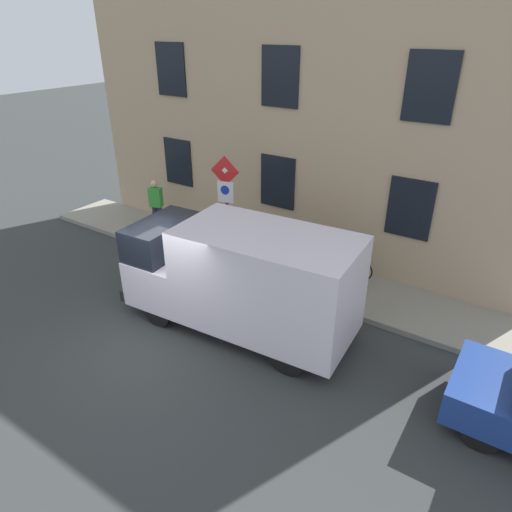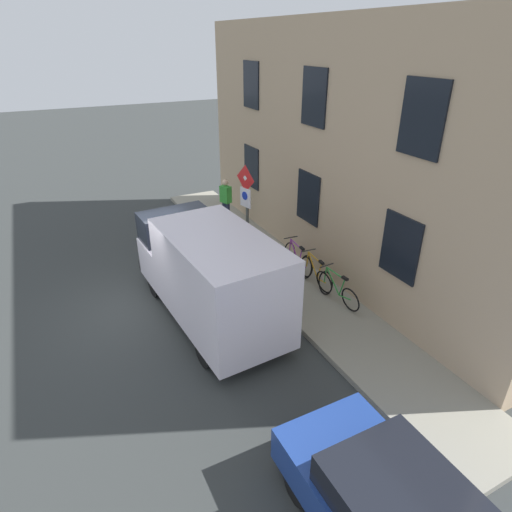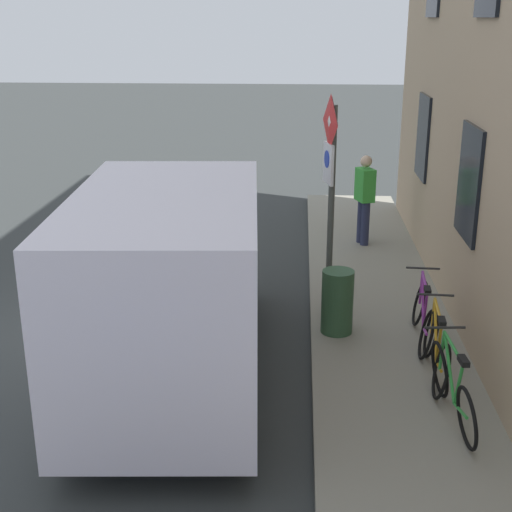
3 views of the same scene
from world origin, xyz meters
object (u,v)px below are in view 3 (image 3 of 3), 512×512
at_px(delivery_van, 174,278).
at_px(litter_bin, 337,302).
at_px(bicycle_orange, 436,348).
at_px(bicycle_purple, 423,315).
at_px(pedestrian, 364,197).
at_px(sign_post_stacked, 330,176).
at_px(bicycle_green, 453,388).

bearing_deg(delivery_van, litter_bin, -63.55).
bearing_deg(bicycle_orange, bicycle_purple, 3.58).
relative_size(pedestrian, litter_bin, 1.91).
bearing_deg(bicycle_purple, sign_post_stacked, 59.97).
height_order(sign_post_stacked, bicycle_orange, sign_post_stacked).
distance_m(pedestrian, litter_bin, 4.21).
relative_size(bicycle_green, litter_bin, 1.90).
distance_m(bicycle_orange, pedestrian, 5.38).
bearing_deg(litter_bin, bicycle_green, -62.59).
bearing_deg(sign_post_stacked, bicycle_green, -65.88).
bearing_deg(bicycle_orange, litter_bin, 47.01).
xyz_separation_m(bicycle_orange, litter_bin, (-1.14, 1.21, 0.08)).
height_order(sign_post_stacked, litter_bin, sign_post_stacked).
xyz_separation_m(bicycle_green, bicycle_orange, (0.00, 0.99, 0.00)).
bearing_deg(pedestrian, litter_bin, 60.50).
height_order(bicycle_green, litter_bin, litter_bin).
bearing_deg(bicycle_purple, pedestrian, 10.05).
xyz_separation_m(sign_post_stacked, delivery_van, (-1.91, -1.84, -0.88)).
bearing_deg(delivery_van, pedestrian, -30.88).
distance_m(bicycle_green, litter_bin, 2.48).
bearing_deg(delivery_van, bicycle_green, -111.34).
relative_size(bicycle_orange, bicycle_purple, 1.00).
bearing_deg(bicycle_green, bicycle_purple, -4.54).
distance_m(sign_post_stacked, bicycle_green, 3.56).
xyz_separation_m(sign_post_stacked, pedestrian, (0.82, 3.48, -1.14)).
distance_m(sign_post_stacked, bicycle_orange, 2.83).
xyz_separation_m(sign_post_stacked, litter_bin, (0.14, -0.65, -1.62)).
bearing_deg(litter_bin, delivery_van, -149.85).
bearing_deg(bicycle_green, pedestrian, -0.39).
height_order(sign_post_stacked, bicycle_green, sign_post_stacked).
distance_m(bicycle_orange, bicycle_purple, 0.99).
bearing_deg(delivery_van, sign_post_stacked, -49.74).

